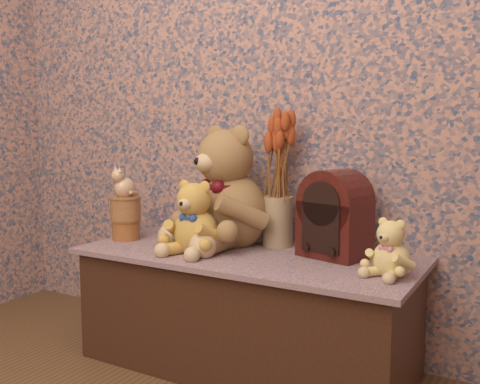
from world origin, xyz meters
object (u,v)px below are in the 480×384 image
at_px(teddy_small, 392,245).
at_px(cathedral_radio, 335,213).
at_px(teddy_large, 230,181).
at_px(biscuit_tin_lower, 126,230).
at_px(teddy_medium, 196,214).
at_px(cat_figurine, 125,181).
at_px(ceramic_vase, 278,221).

xyz_separation_m(teddy_small, cathedral_radio, (-0.25, 0.16, 0.06)).
bearing_deg(teddy_large, biscuit_tin_lower, -139.37).
bearing_deg(teddy_medium, cathedral_radio, 22.82).
relative_size(cathedral_radio, cat_figurine, 2.44).
xyz_separation_m(teddy_large, ceramic_vase, (0.19, 0.07, -0.16)).
bearing_deg(cat_figurine, teddy_large, 36.62).
relative_size(teddy_medium, cat_figurine, 2.25).
distance_m(teddy_large, ceramic_vase, 0.25).
distance_m(cathedral_radio, cat_figurine, 0.90).
bearing_deg(ceramic_vase, biscuit_tin_lower, -161.05).
height_order(cathedral_radio, ceramic_vase, cathedral_radio).
height_order(teddy_medium, cathedral_radio, cathedral_radio).
bearing_deg(cathedral_radio, teddy_large, -164.54).
height_order(teddy_large, teddy_small, teddy_large).
bearing_deg(biscuit_tin_lower, teddy_small, -0.39).
relative_size(ceramic_vase, cat_figurine, 1.51).
xyz_separation_m(teddy_medium, biscuit_tin_lower, (-0.40, 0.05, -0.11)).
bearing_deg(cathedral_radio, biscuit_tin_lower, -155.72).
bearing_deg(teddy_small, teddy_large, -173.60).
bearing_deg(teddy_large, cathedral_radio, 23.17).
height_order(teddy_large, cathedral_radio, teddy_large).
bearing_deg(teddy_large, cat_figurine, -139.37).
bearing_deg(ceramic_vase, cat_figurine, -161.05).
xyz_separation_m(teddy_small, cat_figurine, (-1.14, 0.01, 0.15)).
relative_size(teddy_medium, cathedral_radio, 0.92).
height_order(biscuit_tin_lower, cat_figurine, cat_figurine).
xyz_separation_m(teddy_medium, cat_figurine, (-0.40, 0.05, 0.10)).
bearing_deg(biscuit_tin_lower, teddy_large, 18.20).
distance_m(teddy_small, cat_figurine, 1.15).
bearing_deg(cat_figurine, ceramic_vase, 37.37).
bearing_deg(teddy_large, teddy_medium, -78.04).
bearing_deg(biscuit_tin_lower, teddy_medium, -7.16).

